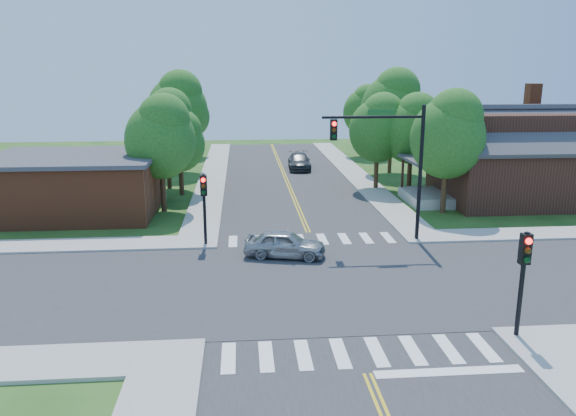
{
  "coord_description": "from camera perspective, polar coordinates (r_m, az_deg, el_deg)",
  "views": [
    {
      "loc": [
        -3.66,
        -22.46,
        9.01
      ],
      "look_at": [
        -1.39,
        4.65,
        2.2
      ],
      "focal_mm": 35.0,
      "sensor_mm": 36.0,
      "label": 1
    }
  ],
  "objects": [
    {
      "name": "tree_house",
      "position": [
        42.67,
        9.25,
        8.2
      ],
      "size": [
        4.3,
        4.09,
        7.31
      ],
      "color": "#382314",
      "rests_on": "ground"
    },
    {
      "name": "signal_pole_se",
      "position": [
        20.23,
        22.84,
        -5.38
      ],
      "size": [
        0.34,
        0.42,
        3.8
      ],
      "color": "black",
      "rests_on": "ground"
    },
    {
      "name": "tree_w_d",
      "position": [
        59.51,
        -9.84,
        9.46
      ],
      "size": [
        4.0,
        3.8,
        6.8
      ],
      "color": "#382314",
      "rests_on": "ground"
    },
    {
      "name": "tree_w_a",
      "position": [
        36.23,
        -12.74,
        7.26
      ],
      "size": [
        4.43,
        4.21,
        7.54
      ],
      "color": "#382314",
      "rests_on": "ground"
    },
    {
      "name": "car_silver",
      "position": [
        27.3,
        -0.31,
        -3.74
      ],
      "size": [
        3.28,
        4.61,
        1.34
      ],
      "primitive_type": "imported",
      "rotation": [
        0.0,
        0.0,
        1.35
      ],
      "color": "#A1A3A7",
      "rests_on": "ground"
    },
    {
      "name": "car_dgrey",
      "position": [
        51.17,
        1.16,
        4.71
      ],
      "size": [
        2.48,
        5.05,
        1.4
      ],
      "primitive_type": "imported",
      "rotation": [
        0.0,
        0.0,
        -0.05
      ],
      "color": "#2F3134",
      "rests_on": "ground"
    },
    {
      "name": "tree_e_b",
      "position": [
        42.42,
        12.6,
        8.04
      ],
      "size": [
        4.32,
        4.1,
        7.34
      ],
      "color": "#382314",
      "rests_on": "ground"
    },
    {
      "name": "intersection_patch",
      "position": [
        24.47,
        4.19,
        -7.59
      ],
      "size": [
        10.2,
        10.2,
        0.06
      ],
      "primitive_type": "cube",
      "color": "#2D2D30",
      "rests_on": "ground"
    },
    {
      "name": "tree_w_c",
      "position": [
        50.45,
        -11.09,
        10.2
      ],
      "size": [
        5.24,
        4.98,
        8.92
      ],
      "color": "#382314",
      "rests_on": "ground"
    },
    {
      "name": "road_ns",
      "position": [
        24.47,
        4.19,
        -7.54
      ],
      "size": [
        10.0,
        90.0,
        0.04
      ],
      "primitive_type": "cube",
      "color": "#2D2D30",
      "rests_on": "ground"
    },
    {
      "name": "centerline",
      "position": [
        24.46,
        4.19,
        -7.49
      ],
      "size": [
        0.3,
        90.0,
        0.01
      ],
      "color": "gold",
      "rests_on": "ground"
    },
    {
      "name": "tree_w_b",
      "position": [
        43.31,
        -12.16,
        8.43
      ],
      "size": [
        4.49,
        4.26,
        7.63
      ],
      "color": "#382314",
      "rests_on": "ground"
    },
    {
      "name": "signal_pole_nw",
      "position": [
        28.81,
        -8.53,
        1.17
      ],
      "size": [
        0.34,
        0.42,
        3.8
      ],
      "color": "black",
      "rests_on": "ground"
    },
    {
      "name": "tree_e_d",
      "position": [
        59.31,
        7.84,
        9.93
      ],
      "size": [
        4.38,
        4.16,
        7.44
      ],
      "color": "#382314",
      "rests_on": "ground"
    },
    {
      "name": "tree_bldg",
      "position": [
        40.93,
        -10.86,
        6.78
      ],
      "size": [
        3.6,
        3.42,
        6.12
      ],
      "color": "#382314",
      "rests_on": "ground"
    },
    {
      "name": "sidewalk_ne",
      "position": [
        43.87,
        21.7,
        1.29
      ],
      "size": [
        40.0,
        40.0,
        0.14
      ],
      "color": "#9E9B93",
      "rests_on": "ground"
    },
    {
      "name": "crosswalk_north",
      "position": [
        30.25,
        2.38,
        -3.19
      ],
      "size": [
        8.85,
        2.0,
        0.01
      ],
      "color": "white",
      "rests_on": "ground"
    },
    {
      "name": "stop_bar",
      "position": [
        18.44,
        16.02,
        -15.8
      ],
      "size": [
        4.6,
        0.45,
        0.09
      ],
      "primitive_type": "cube",
      "color": "white",
      "rests_on": "ground"
    },
    {
      "name": "ground",
      "position": [
        24.47,
        4.19,
        -7.59
      ],
      "size": [
        100.0,
        100.0,
        0.0
      ],
      "primitive_type": "plane",
      "color": "#204916",
      "rests_on": "ground"
    },
    {
      "name": "signal_mast_ne",
      "position": [
        29.35,
        10.27,
        5.68
      ],
      "size": [
        5.3,
        0.42,
        7.2
      ],
      "color": "black",
      "rests_on": "ground"
    },
    {
      "name": "tree_e_a",
      "position": [
        36.34,
        16.1,
        7.4
      ],
      "size": [
        4.62,
        4.39,
        7.85
      ],
      "color": "#382314",
      "rests_on": "ground"
    },
    {
      "name": "house_ne",
      "position": [
        41.6,
        22.18,
        5.17
      ],
      "size": [
        13.05,
        8.8,
        7.11
      ],
      "color": "black",
      "rests_on": "ground"
    },
    {
      "name": "sidewalk_nw",
      "position": [
        41.15,
        -21.84,
        0.48
      ],
      "size": [
        40.0,
        40.0,
        0.14
      ],
      "color": "#9E9B93",
      "rests_on": "ground"
    },
    {
      "name": "building_nw",
      "position": [
        37.86,
        -20.87,
        2.28
      ],
      "size": [
        10.4,
        8.4,
        3.73
      ],
      "color": "brown",
      "rests_on": "ground"
    },
    {
      "name": "road_ew",
      "position": [
        24.47,
        4.19,
        -7.53
      ],
      "size": [
        90.0,
        10.0,
        0.04
      ],
      "primitive_type": "cube",
      "color": "#2D2D30",
      "rests_on": "ground"
    },
    {
      "name": "tree_e_c",
      "position": [
        49.82,
        10.66,
        10.33
      ],
      "size": [
        5.37,
        5.1,
        9.12
      ],
      "color": "#382314",
      "rests_on": "ground"
    },
    {
      "name": "crosswalk_south",
      "position": [
        18.92,
        7.17,
        -14.34
      ],
      "size": [
        8.85,
        2.0,
        0.01
      ],
      "color": "white",
      "rests_on": "ground"
    }
  ]
}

